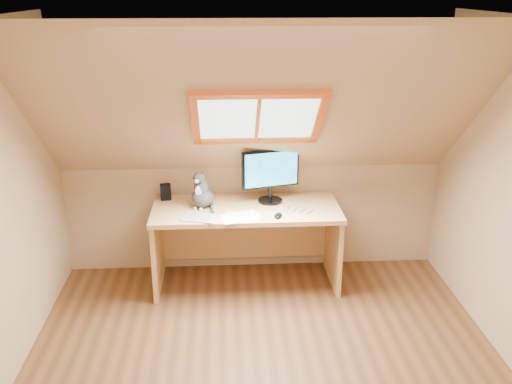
{
  "coord_description": "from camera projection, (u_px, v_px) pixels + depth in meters",
  "views": [
    {
      "loc": [
        -0.27,
        -3.27,
        2.57
      ],
      "look_at": [
        -0.02,
        1.0,
        1.03
      ],
      "focal_mm": 40.0,
      "sensor_mm": 36.0,
      "label": 1
    }
  ],
  "objects": [
    {
      "name": "papers",
      "position": [
        234.0,
        219.0,
        4.75
      ],
      "size": [
        0.35,
        0.3,
        0.01
      ],
      "color": "white",
      "rests_on": "desk"
    },
    {
      "name": "monitor",
      "position": [
        271.0,
        172.0,
        5.03
      ],
      "size": [
        0.52,
        0.22,
        0.48
      ],
      "color": "black",
      "rests_on": "desk"
    },
    {
      "name": "ground",
      "position": [
        267.0,
        379.0,
        3.96
      ],
      "size": [
        3.5,
        3.5,
        0.0
      ],
      "primitive_type": "plane",
      "color": "brown",
      "rests_on": "ground"
    },
    {
      "name": "mouse",
      "position": [
        278.0,
        216.0,
        4.77
      ],
      "size": [
        0.1,
        0.12,
        0.03
      ],
      "primitive_type": "ellipsoid",
      "rotation": [
        0.0,
        0.0,
        -0.35
      ],
      "color": "black",
      "rests_on": "desk"
    },
    {
      "name": "room_shell",
      "position": [
        270.0,
        191.0,
        3.39
      ],
      "size": [
        3.52,
        3.52,
        2.41
      ],
      "color": "tan",
      "rests_on": "ground"
    },
    {
      "name": "desk",
      "position": [
        246.0,
        228.0,
        5.14
      ],
      "size": [
        1.64,
        0.72,
        0.75
      ],
      "color": "#E3A46C",
      "rests_on": "ground"
    },
    {
      "name": "cat",
      "position": [
        202.0,
        193.0,
        4.96
      ],
      "size": [
        0.27,
        0.29,
        0.36
      ],
      "color": "#47413F",
      "rests_on": "desk"
    },
    {
      "name": "cables",
      "position": [
        289.0,
        211.0,
        4.91
      ],
      "size": [
        0.51,
        0.26,
        0.01
      ],
      "color": "silver",
      "rests_on": "desk"
    },
    {
      "name": "desk_speaker",
      "position": [
        166.0,
        192.0,
        5.17
      ],
      "size": [
        0.11,
        0.11,
        0.14
      ],
      "primitive_type": "cube",
      "rotation": [
        0.0,
        0.0,
        0.13
      ],
      "color": "black",
      "rests_on": "desk"
    },
    {
      "name": "graphics_tablet",
      "position": [
        200.0,
        218.0,
        4.75
      ],
      "size": [
        0.33,
        0.28,
        0.01
      ],
      "primitive_type": "cube",
      "rotation": [
        0.0,
        0.0,
        -0.31
      ],
      "color": "#B2B2B7",
      "rests_on": "desk"
    }
  ]
}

